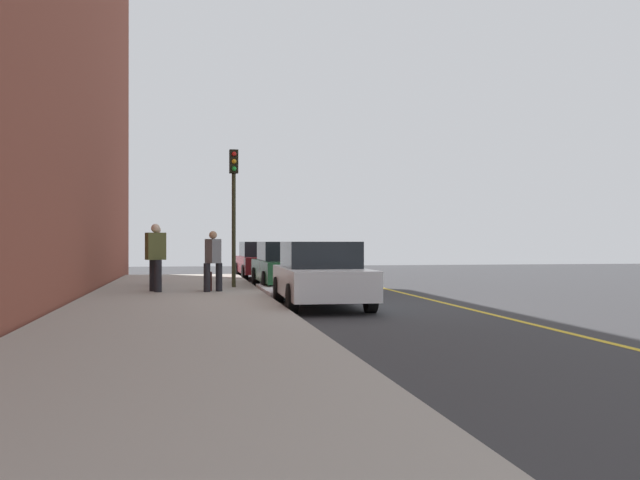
{
  "coord_description": "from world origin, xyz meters",
  "views": [
    {
      "loc": [
        16.29,
        -2.94,
        1.51
      ],
      "look_at": [
        -0.37,
        0.08,
        1.55
      ],
      "focal_mm": 39.99,
      "sensor_mm": 36.0,
      "label": 1
    }
  ],
  "objects_px": {
    "pedestrian_olive_coat": "(156,255)",
    "rolling_suitcase": "(208,281)",
    "parked_car_white": "(321,274)",
    "pedestrian_brown_coat": "(157,254)",
    "pedestrian_grey_coat": "(213,259)",
    "traffic_light_pole": "(234,194)",
    "parked_car_green": "(286,265)",
    "parked_car_maroon": "(262,260)"
  },
  "relations": [
    {
      "from": "parked_car_green",
      "to": "pedestrian_grey_coat",
      "type": "relative_size",
      "value": 2.91
    },
    {
      "from": "pedestrian_olive_coat",
      "to": "pedestrian_grey_coat",
      "type": "bearing_deg",
      "value": 80.45
    },
    {
      "from": "parked_car_maroon",
      "to": "pedestrian_grey_coat",
      "type": "bearing_deg",
      "value": -13.79
    },
    {
      "from": "parked_car_maroon",
      "to": "pedestrian_brown_coat",
      "type": "bearing_deg",
      "value": -32.67
    },
    {
      "from": "traffic_light_pole",
      "to": "pedestrian_olive_coat",
      "type": "bearing_deg",
      "value": -55.25
    },
    {
      "from": "parked_car_green",
      "to": "pedestrian_olive_coat",
      "type": "height_order",
      "value": "pedestrian_olive_coat"
    },
    {
      "from": "pedestrian_brown_coat",
      "to": "pedestrian_grey_coat",
      "type": "relative_size",
      "value": 1.12
    },
    {
      "from": "parked_car_green",
      "to": "rolling_suitcase",
      "type": "xyz_separation_m",
      "value": [
        2.67,
        -2.56,
        -0.34
      ]
    },
    {
      "from": "parked_car_white",
      "to": "parked_car_green",
      "type": "bearing_deg",
      "value": 179.47
    },
    {
      "from": "rolling_suitcase",
      "to": "pedestrian_olive_coat",
      "type": "bearing_deg",
      "value": -85.07
    },
    {
      "from": "pedestrian_brown_coat",
      "to": "rolling_suitcase",
      "type": "height_order",
      "value": "pedestrian_brown_coat"
    },
    {
      "from": "parked_car_white",
      "to": "traffic_light_pole",
      "type": "height_order",
      "value": "traffic_light_pole"
    },
    {
      "from": "parked_car_white",
      "to": "rolling_suitcase",
      "type": "relative_size",
      "value": 5.24
    },
    {
      "from": "traffic_light_pole",
      "to": "parked_car_maroon",
      "type": "bearing_deg",
      "value": 167.91
    },
    {
      "from": "parked_car_white",
      "to": "pedestrian_grey_coat",
      "type": "height_order",
      "value": "pedestrian_grey_coat"
    },
    {
      "from": "parked_car_green",
      "to": "rolling_suitcase",
      "type": "distance_m",
      "value": 3.71
    },
    {
      "from": "pedestrian_olive_coat",
      "to": "traffic_light_pole",
      "type": "height_order",
      "value": "traffic_light_pole"
    },
    {
      "from": "pedestrian_grey_coat",
      "to": "traffic_light_pole",
      "type": "height_order",
      "value": "traffic_light_pole"
    },
    {
      "from": "traffic_light_pole",
      "to": "rolling_suitcase",
      "type": "height_order",
      "value": "traffic_light_pole"
    },
    {
      "from": "pedestrian_olive_coat",
      "to": "rolling_suitcase",
      "type": "relative_size",
      "value": 2.1
    },
    {
      "from": "parked_car_maroon",
      "to": "traffic_light_pole",
      "type": "relative_size",
      "value": 1.09
    },
    {
      "from": "pedestrian_olive_coat",
      "to": "parked_car_white",
      "type": "bearing_deg",
      "value": 46.73
    },
    {
      "from": "parked_car_maroon",
      "to": "pedestrian_grey_coat",
      "type": "xyz_separation_m",
      "value": [
        9.1,
        -2.23,
        0.27
      ]
    },
    {
      "from": "parked_car_maroon",
      "to": "pedestrian_olive_coat",
      "type": "bearing_deg",
      "value": -23.14
    },
    {
      "from": "parked_car_white",
      "to": "pedestrian_grey_coat",
      "type": "relative_size",
      "value": 2.8
    },
    {
      "from": "parked_car_white",
      "to": "rolling_suitcase",
      "type": "height_order",
      "value": "parked_car_white"
    },
    {
      "from": "parked_car_green",
      "to": "pedestrian_grey_coat",
      "type": "bearing_deg",
      "value": -38.49
    },
    {
      "from": "pedestrian_olive_coat",
      "to": "pedestrian_brown_coat",
      "type": "distance_m",
      "value": 2.8
    },
    {
      "from": "traffic_light_pole",
      "to": "parked_car_green",
      "type": "bearing_deg",
      "value": 125.53
    },
    {
      "from": "parked_car_white",
      "to": "rolling_suitcase",
      "type": "distance_m",
      "value": 4.56
    },
    {
      "from": "parked_car_green",
      "to": "rolling_suitcase",
      "type": "relative_size",
      "value": 5.46
    },
    {
      "from": "parked_car_white",
      "to": "pedestrian_brown_coat",
      "type": "xyz_separation_m",
      "value": [
        -6.48,
        -4.0,
        0.38
      ]
    },
    {
      "from": "pedestrian_olive_coat",
      "to": "pedestrian_brown_coat",
      "type": "xyz_separation_m",
      "value": [
        -2.8,
        -0.09,
        -0.0
      ]
    },
    {
      "from": "parked_car_maroon",
      "to": "parked_car_green",
      "type": "relative_size",
      "value": 0.93
    },
    {
      "from": "traffic_light_pole",
      "to": "pedestrian_brown_coat",
      "type": "bearing_deg",
      "value": -118.72
    },
    {
      "from": "parked_car_green",
      "to": "rolling_suitcase",
      "type": "height_order",
      "value": "parked_car_green"
    },
    {
      "from": "parked_car_maroon",
      "to": "pedestrian_brown_coat",
      "type": "height_order",
      "value": "pedestrian_brown_coat"
    },
    {
      "from": "traffic_light_pole",
      "to": "rolling_suitcase",
      "type": "xyz_separation_m",
      "value": [
        1.41,
        -0.8,
        -2.53
      ]
    },
    {
      "from": "pedestrian_grey_coat",
      "to": "rolling_suitcase",
      "type": "height_order",
      "value": "pedestrian_grey_coat"
    },
    {
      "from": "pedestrian_brown_coat",
      "to": "rolling_suitcase",
      "type": "distance_m",
      "value": 3.16
    },
    {
      "from": "pedestrian_olive_coat",
      "to": "pedestrian_grey_coat",
      "type": "xyz_separation_m",
      "value": [
        0.26,
        1.54,
        -0.11
      ]
    },
    {
      "from": "traffic_light_pole",
      "to": "rolling_suitcase",
      "type": "distance_m",
      "value": 3.01
    }
  ]
}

